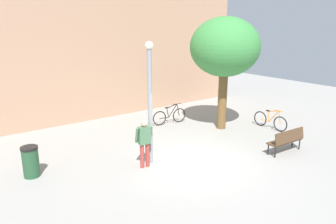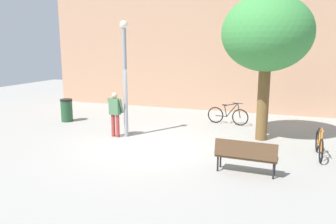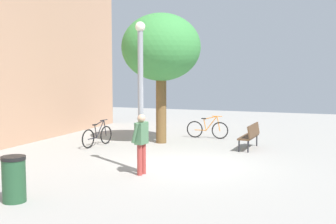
# 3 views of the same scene
# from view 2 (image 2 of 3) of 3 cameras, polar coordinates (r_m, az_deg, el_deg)

# --- Properties ---
(ground_plane) EXTENTS (36.00, 36.00, 0.00)m
(ground_plane) POSITION_cam_2_polar(r_m,az_deg,el_deg) (11.17, -3.51, -6.00)
(ground_plane) COLOR gray
(building_facade) EXTENTS (17.26, 2.00, 9.77)m
(building_facade) POSITION_cam_2_polar(r_m,az_deg,el_deg) (18.39, 6.52, 16.11)
(building_facade) COLOR tan
(building_facade) RESTS_ON ground_plane
(lamppost) EXTENTS (0.28, 0.28, 4.20)m
(lamppost) POSITION_cam_2_polar(r_m,az_deg,el_deg) (12.08, -7.46, 6.71)
(lamppost) COLOR gray
(lamppost) RESTS_ON ground_plane
(person_by_lamppost) EXTENTS (0.61, 0.33, 1.67)m
(person_by_lamppost) POSITION_cam_2_polar(r_m,az_deg,el_deg) (12.29, -9.14, 0.12)
(person_by_lamppost) COLOR #9E3833
(person_by_lamppost) RESTS_ON ground_plane
(park_bench) EXTENTS (1.62, 0.55, 0.92)m
(park_bench) POSITION_cam_2_polar(r_m,az_deg,el_deg) (8.92, 13.30, -7.11)
(park_bench) COLOR #513823
(park_bench) RESTS_ON ground_plane
(plaza_tree) EXTENTS (3.08, 3.08, 5.07)m
(plaza_tree) POSITION_cam_2_polar(r_m,az_deg,el_deg) (12.02, 16.71, 12.75)
(plaza_tree) COLOR brown
(plaza_tree) RESTS_ON ground_plane
(bicycle_orange) EXTENTS (0.08, 1.81, 0.97)m
(bicycle_orange) POSITION_cam_2_polar(r_m,az_deg,el_deg) (11.06, 24.67, -5.15)
(bicycle_orange) COLOR black
(bicycle_orange) RESTS_ON ground_plane
(bicycle_black) EXTENTS (1.80, 0.29, 0.97)m
(bicycle_black) POSITION_cam_2_polar(r_m,az_deg,el_deg) (14.46, 10.30, -0.59)
(bicycle_black) COLOR black
(bicycle_black) RESTS_ON ground_plane
(trash_bin) EXTENTS (0.53, 0.53, 1.01)m
(trash_bin) POSITION_cam_2_polar(r_m,az_deg,el_deg) (15.43, -17.11, 0.30)
(trash_bin) COLOR #234C2D
(trash_bin) RESTS_ON ground_plane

